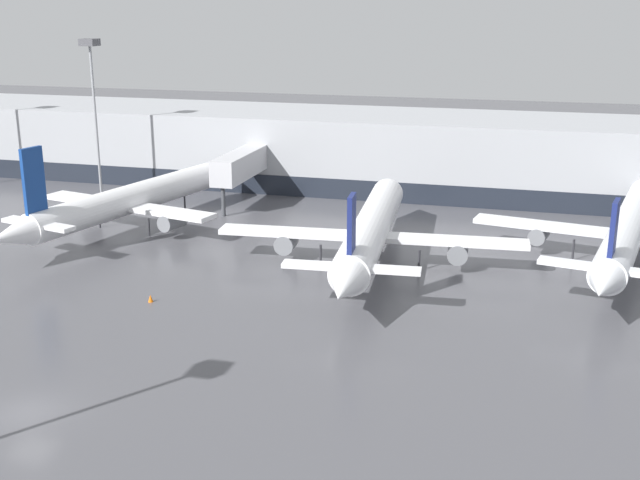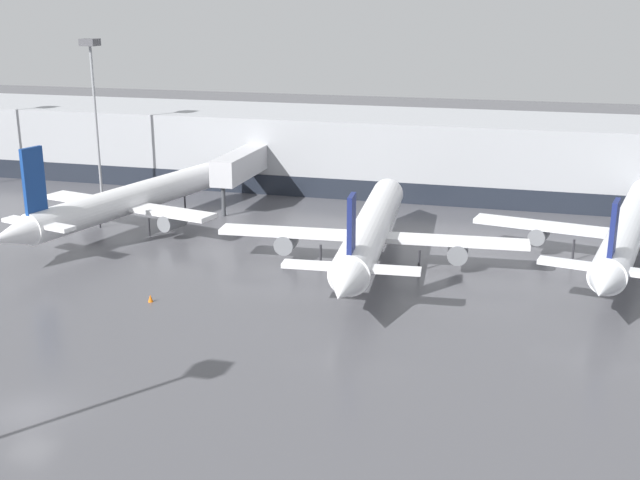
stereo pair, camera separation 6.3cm
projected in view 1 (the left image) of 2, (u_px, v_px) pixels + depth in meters
The scene contains 7 objects.
ground_plane at pixel (28, 412), 45.07m from camera, with size 320.00×320.00×0.00m, color #4C4C51.
terminal_building at pixel (320, 148), 101.04m from camera, with size 160.00×27.37×9.00m.
parked_jet_0 at pixel (628, 230), 69.44m from camera, with size 26.73×36.91×8.68m.
parked_jet_2 at pixel (371, 230), 69.27m from camera, with size 26.94×34.63×9.02m.
parked_jet_4 at pixel (126, 201), 80.14m from camera, with size 20.32×33.50×10.23m.
traffic_cone_0 at pixel (151, 298), 61.61m from camera, with size 0.39×0.39×0.58m.
apron_light_mast_1 at pixel (92, 73), 91.32m from camera, with size 1.80×1.80×18.20m.
Camera 1 is at (26.54, -34.64, 22.16)m, focal length 45.00 mm.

